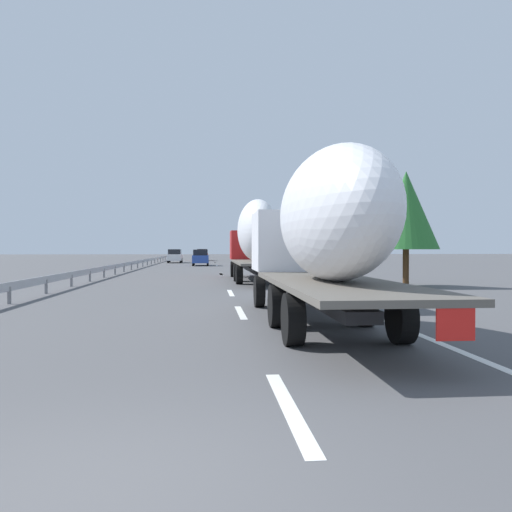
# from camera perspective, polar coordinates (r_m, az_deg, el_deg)

# --- Properties ---
(ground_plane) EXTENTS (260.00, 260.00, 0.00)m
(ground_plane) POSITION_cam_1_polar(r_m,az_deg,el_deg) (44.22, -6.37, -1.66)
(ground_plane) COLOR #4C4C4F
(lane_stripe_0) EXTENTS (3.20, 0.20, 0.01)m
(lane_stripe_0) POSITION_cam_1_polar(r_m,az_deg,el_deg) (6.53, 3.61, -16.19)
(lane_stripe_0) COLOR white
(lane_stripe_0) RESTS_ON ground_plane
(lane_stripe_1) EXTENTS (3.20, 0.20, 0.01)m
(lane_stripe_1) POSITION_cam_1_polar(r_m,az_deg,el_deg) (15.62, -1.71, -6.20)
(lane_stripe_1) COLOR white
(lane_stripe_1) RESTS_ON ground_plane
(lane_stripe_2) EXTENTS (3.20, 0.20, 0.01)m
(lane_stripe_2) POSITION_cam_1_polar(r_m,az_deg,el_deg) (22.40, -2.80, -4.07)
(lane_stripe_2) COLOR white
(lane_stripe_2) RESTS_ON ground_plane
(lane_stripe_3) EXTENTS (3.20, 0.20, 0.01)m
(lane_stripe_3) POSITION_cam_1_polar(r_m,az_deg,el_deg) (38.95, -3.86, -1.99)
(lane_stripe_3) COLOR white
(lane_stripe_3) RESTS_ON ground_plane
(lane_stripe_4) EXTENTS (3.20, 0.20, 0.01)m
(lane_stripe_4) POSITION_cam_1_polar(r_m,az_deg,el_deg) (38.72, -3.86, -2.00)
(lane_stripe_4) COLOR white
(lane_stripe_4) RESTS_ON ground_plane
(lane_stripe_5) EXTENTS (3.20, 0.20, 0.01)m
(lane_stripe_5) POSITION_cam_1_polar(r_m,az_deg,el_deg) (58.16, -4.34, -1.06)
(lane_stripe_5) COLOR white
(lane_stripe_5) RESTS_ON ground_plane
(lane_stripe_6) EXTENTS (3.20, 0.20, 0.01)m
(lane_stripe_6) POSITION_cam_1_polar(r_m,az_deg,el_deg) (72.09, -4.52, -0.69)
(lane_stripe_6) COLOR white
(lane_stripe_6) RESTS_ON ground_plane
(lane_stripe_7) EXTENTS (3.20, 0.20, 0.01)m
(lane_stripe_7) POSITION_cam_1_polar(r_m,az_deg,el_deg) (71.61, -4.52, -0.70)
(lane_stripe_7) COLOR white
(lane_stripe_7) RESTS_ON ground_plane
(lane_stripe_8) EXTENTS (3.20, 0.20, 0.01)m
(lane_stripe_8) POSITION_cam_1_polar(r_m,az_deg,el_deg) (71.52, -4.52, -0.70)
(lane_stripe_8) COLOR white
(lane_stripe_8) RESTS_ON ground_plane
(edge_line_right) EXTENTS (110.00, 0.20, 0.01)m
(edge_line_right) POSITION_cam_1_polar(r_m,az_deg,el_deg) (49.43, 0.13, -1.39)
(edge_line_right) COLOR white
(edge_line_right) RESTS_ON ground_plane
(truck_lead) EXTENTS (13.28, 2.55, 4.68)m
(truck_lead) POSITION_cam_1_polar(r_m,az_deg,el_deg) (30.44, -0.07, 2.11)
(truck_lead) COLOR #B21919
(truck_lead) RESTS_ON ground_plane
(truck_trailing) EXTENTS (12.23, 2.55, 4.13)m
(truck_trailing) POSITION_cam_1_polar(r_m,az_deg,el_deg) (12.81, 7.20, 2.83)
(truck_trailing) COLOR silver
(truck_trailing) RESTS_ON ground_plane
(car_blue_sedan) EXTENTS (4.42, 1.81, 1.80)m
(car_blue_sedan) POSITION_cam_1_polar(r_m,az_deg,el_deg) (58.33, -6.11, -0.16)
(car_blue_sedan) COLOR #28479E
(car_blue_sedan) RESTS_ON ground_plane
(car_red_compact) EXTENTS (4.65, 1.77, 1.84)m
(car_red_compact) POSITION_cam_1_polar(r_m,az_deg,el_deg) (82.16, -5.90, 0.14)
(car_red_compact) COLOR red
(car_red_compact) RESTS_ON ground_plane
(car_white_van) EXTENTS (4.80, 1.86, 1.81)m
(car_white_van) POSITION_cam_1_polar(r_m,az_deg,el_deg) (70.25, -8.90, 0.01)
(car_white_van) COLOR white
(car_white_van) RESTS_ON ground_plane
(road_sign) EXTENTS (0.10, 0.90, 3.28)m
(road_sign) POSITION_cam_1_polar(r_m,az_deg,el_deg) (46.69, 1.93, 1.26)
(road_sign) COLOR gray
(road_sign) RESTS_ON ground_plane
(tree_0) EXTENTS (3.44, 3.44, 7.53)m
(tree_0) POSITION_cam_1_polar(r_m,az_deg,el_deg) (92.20, 1.25, 2.52)
(tree_0) COLOR #472D19
(tree_0) RESTS_ON ground_plane
(tree_1) EXTENTS (3.23, 3.23, 7.22)m
(tree_1) POSITION_cam_1_polar(r_m,az_deg,el_deg) (94.24, 2.10, 2.32)
(tree_1) COLOR #472D19
(tree_1) RESTS_ON ground_plane
(tree_2) EXTENTS (3.14, 3.14, 6.72)m
(tree_2) POSITION_cam_1_polar(r_m,az_deg,el_deg) (73.91, 1.83, 2.62)
(tree_2) COLOR #472D19
(tree_2) RESTS_ON ground_plane
(tree_3) EXTENTS (3.30, 3.30, 5.84)m
(tree_3) POSITION_cam_1_polar(r_m,az_deg,el_deg) (27.44, 16.16, 4.83)
(tree_3) COLOR #472D19
(tree_3) RESTS_ON ground_plane
(guardrail_median) EXTENTS (94.00, 0.10, 0.76)m
(guardrail_median) POSITION_cam_1_polar(r_m,az_deg,el_deg) (47.68, -13.53, -0.80)
(guardrail_median) COLOR #9EA0A5
(guardrail_median) RESTS_ON ground_plane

